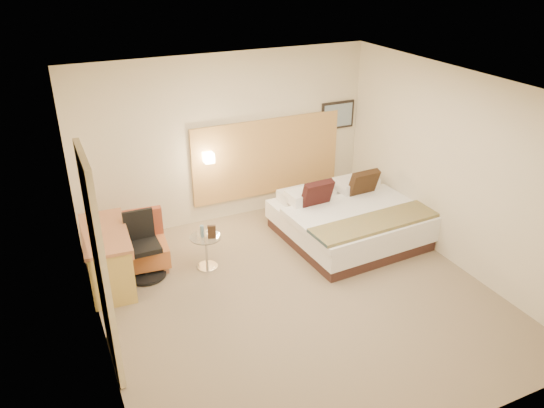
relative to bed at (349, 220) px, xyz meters
name	(u,v)px	position (x,y,z in m)	size (l,w,h in m)	color
floor	(297,296)	(-1.41, -1.02, -0.32)	(4.80, 5.00, 0.02)	#7D6B54
ceiling	(302,89)	(-1.41, -1.02, 2.40)	(4.80, 5.00, 0.02)	white
wall_back	(226,139)	(-1.41, 1.49, 1.04)	(4.80, 0.02, 2.70)	beige
wall_front	(443,325)	(-1.41, -3.53, 1.04)	(4.80, 0.02, 2.70)	beige
wall_left	(90,245)	(-3.82, -1.02, 1.04)	(0.02, 5.00, 2.70)	beige
wall_right	(456,170)	(1.00, -1.02, 1.04)	(0.02, 5.00, 2.70)	beige
headboard_panel	(267,157)	(-0.71, 1.45, 0.64)	(2.60, 0.04, 1.30)	#BD8A49
art_frame	(338,115)	(0.61, 1.46, 1.19)	(0.62, 0.03, 0.47)	black
art_canvas	(338,115)	(0.61, 1.44, 1.19)	(0.54, 0.01, 0.39)	#758CA1
lamp_arm	(207,156)	(-1.76, 1.40, 0.84)	(0.02, 0.02, 0.12)	silver
lamp_shade	(209,158)	(-1.76, 1.34, 0.84)	(0.15, 0.15, 0.15)	#F7E6C1
curtain	(100,267)	(-3.77, -1.27, 0.91)	(0.06, 0.90, 2.42)	beige
bottle_a	(202,231)	(-2.30, 0.13, 0.27)	(0.05, 0.05, 0.18)	#78A2B9
menu_folder	(212,232)	(-2.18, 0.05, 0.27)	(0.11, 0.04, 0.19)	#3B2618
bed	(349,220)	(0.00, 0.00, 0.00)	(2.05, 2.01, 0.96)	#3B211D
lounge_chair	(140,246)	(-3.08, 0.56, -0.01)	(0.78, 0.70, 0.77)	#AD7C51
side_table	(206,250)	(-2.26, 0.12, -0.04)	(0.55, 0.55, 0.49)	white
desk	(108,242)	(-3.53, 0.30, 0.31)	(0.65, 1.29, 0.79)	#A66541
desk_chair	(144,251)	(-3.09, 0.28, 0.07)	(0.52, 0.52, 0.92)	black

